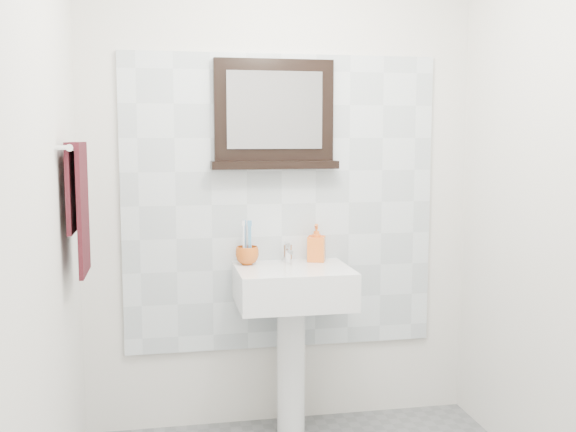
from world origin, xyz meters
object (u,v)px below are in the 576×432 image
(toothbrush_cup, at_px, (247,255))
(hand_towel, at_px, (78,198))
(framed_mirror, at_px, (274,117))
(pedestal_sink, at_px, (293,304))
(soap_dispenser, at_px, (316,243))

(toothbrush_cup, relative_size, hand_towel, 0.21)
(framed_mirror, bearing_deg, toothbrush_cup, -153.41)
(pedestal_sink, height_order, hand_towel, hand_towel)
(pedestal_sink, xyz_separation_m, framed_mirror, (-0.06, 0.19, 0.91))
(toothbrush_cup, relative_size, soap_dispenser, 0.60)
(soap_dispenser, xyz_separation_m, framed_mirror, (-0.21, 0.05, 0.63))
(pedestal_sink, relative_size, toothbrush_cup, 8.38)
(soap_dispenser, bearing_deg, framed_mirror, -175.00)
(toothbrush_cup, bearing_deg, soap_dispenser, 3.34)
(hand_towel, bearing_deg, pedestal_sink, 15.22)
(hand_towel, bearing_deg, toothbrush_cup, 26.40)
(framed_mirror, bearing_deg, hand_towel, -153.57)
(pedestal_sink, distance_m, toothbrush_cup, 0.33)
(pedestal_sink, height_order, soap_dispenser, soap_dispenser)
(pedestal_sink, relative_size, hand_towel, 1.75)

